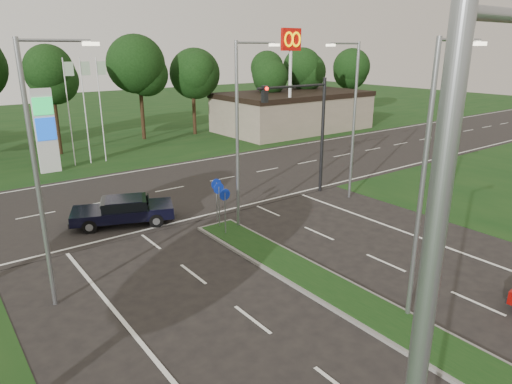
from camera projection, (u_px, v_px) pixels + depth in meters
verge_far at (39, 127)px, 52.29m from camera, size 160.00×50.00×0.02m
cross_road at (155, 192)px, 28.67m from camera, size 160.00×12.00×0.02m
median_kerb at (449, 355)px, 13.41m from camera, size 2.00×26.00×0.12m
commercial_building at (293, 112)px, 49.80m from camera, size 16.00×9.00×4.00m
streetlight_median_near at (428, 171)px, 13.99m from camera, size 2.53×0.22×9.00m
streetlight_median_far at (241, 127)px, 21.61m from camera, size 2.53×0.22×9.00m
streetlight_left_far at (41, 164)px, 14.76m from camera, size 2.53×0.22×9.00m
streetlight_right_far at (352, 114)px, 26.07m from camera, size 2.53×0.22×9.00m
traffic_signal at (307, 119)px, 26.80m from camera, size 5.10×0.42×7.00m
median_signs at (220, 196)px, 22.36m from camera, size 1.16×1.76×2.38m
gas_pylon at (48, 128)px, 32.43m from camera, size 5.80×1.26×8.00m
mcdonalds_sign at (291, 55)px, 42.63m from camera, size 2.20×0.47×10.40m
treeline_far at (70, 70)px, 38.80m from camera, size 6.00×6.00×9.90m
navy_sedan at (123, 210)px, 23.34m from camera, size 5.39×3.76×1.37m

